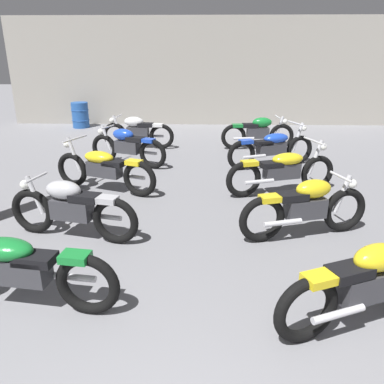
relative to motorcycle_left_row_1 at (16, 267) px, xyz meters
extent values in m
cube|color=#9E998E|center=(1.73, 10.65, 1.35)|extent=(13.28, 0.24, 3.60)
torus|color=black|center=(0.76, -0.11, -0.12)|extent=(0.68, 0.20, 0.67)
cube|color=#38383D|center=(0.01, 0.00, -0.02)|extent=(0.69, 0.33, 0.28)
ellipsoid|color=#197F33|center=(-0.09, 0.01, 0.20)|extent=(0.64, 0.40, 0.22)
cube|color=black|center=(0.23, -0.03, 0.12)|extent=(0.43, 0.29, 0.10)
cube|color=#197F33|center=(0.66, -0.09, 0.18)|extent=(0.30, 0.24, 0.08)
cylinder|color=silver|center=(0.53, 0.06, -0.14)|extent=(0.55, 0.15, 0.07)
torus|color=black|center=(-0.57, 1.71, -0.12)|extent=(0.68, 0.26, 0.67)
torus|color=black|center=(0.70, 1.42, -0.12)|extent=(0.68, 0.26, 0.67)
cylinder|color=silver|center=(-0.49, 1.69, 0.14)|extent=(0.25, 0.12, 0.56)
cube|color=#38383D|center=(0.07, 1.56, -0.02)|extent=(0.61, 0.36, 0.28)
ellipsoid|color=#B7B7BC|center=(-0.03, 1.58, 0.26)|extent=(0.57, 0.39, 0.26)
cube|color=black|center=(0.28, 1.51, 0.18)|extent=(0.44, 0.32, 0.10)
cube|color=#B7B7BC|center=(0.60, 1.44, 0.18)|extent=(0.32, 0.26, 0.08)
cylinder|color=silver|center=(-0.43, 1.68, 0.40)|extent=(0.14, 0.48, 0.04)
sphere|color=white|center=(-0.62, 1.72, 0.28)|extent=(0.14, 0.14, 0.14)
cylinder|color=silver|center=(0.49, 1.60, -0.14)|extent=(0.55, 0.19, 0.07)
torus|color=black|center=(-0.65, 3.77, -0.12)|extent=(0.66, 0.34, 0.67)
torus|color=black|center=(0.74, 3.23, -0.12)|extent=(0.66, 0.34, 0.67)
cylinder|color=silver|center=(-0.58, 3.74, 0.19)|extent=(0.28, 0.16, 0.66)
cube|color=#38383D|center=(0.05, 3.50, -0.02)|extent=(0.70, 0.46, 0.28)
ellipsoid|color=yellow|center=(-0.05, 3.54, 0.20)|extent=(0.68, 0.51, 0.22)
cube|color=black|center=(0.25, 3.42, 0.12)|extent=(0.46, 0.37, 0.10)
cube|color=yellow|center=(0.65, 3.26, 0.18)|extent=(0.33, 0.29, 0.08)
cylinder|color=silver|center=(-0.52, 3.72, 0.50)|extent=(0.28, 0.65, 0.04)
sphere|color=white|center=(-0.71, 3.79, 0.38)|extent=(0.14, 0.14, 0.14)
cylinder|color=silver|center=(0.56, 3.44, -0.14)|extent=(0.54, 0.26, 0.07)
torus|color=black|center=(-0.45, 5.49, -0.12)|extent=(0.66, 0.35, 0.67)
torus|color=black|center=(0.76, 5.01, -0.12)|extent=(0.66, 0.35, 0.67)
cylinder|color=silver|center=(-0.38, 5.46, 0.14)|extent=(0.25, 0.16, 0.56)
cube|color=#38383D|center=(0.15, 5.25, -0.02)|extent=(0.62, 0.44, 0.28)
ellipsoid|color=blue|center=(0.06, 5.29, 0.26)|extent=(0.59, 0.45, 0.26)
cube|color=black|center=(0.36, 5.17, 0.18)|extent=(0.46, 0.37, 0.10)
cube|color=blue|center=(0.66, 5.05, 0.18)|extent=(0.33, 0.29, 0.08)
cylinder|color=silver|center=(-0.32, 5.44, 0.40)|extent=(0.21, 0.46, 0.04)
sphere|color=white|center=(-0.51, 5.51, 0.28)|extent=(0.14, 0.14, 0.14)
cylinder|color=silver|center=(0.57, 5.22, -0.14)|extent=(0.54, 0.27, 0.07)
torus|color=black|center=(-0.53, 7.01, -0.12)|extent=(0.68, 0.18, 0.67)
torus|color=black|center=(0.76, 6.88, -0.12)|extent=(0.68, 0.18, 0.67)
cylinder|color=silver|center=(-0.45, 7.01, 0.14)|extent=(0.25, 0.09, 0.56)
cube|color=#38383D|center=(0.12, 6.95, -0.02)|extent=(0.59, 0.30, 0.28)
ellipsoid|color=white|center=(0.02, 6.96, 0.26)|extent=(0.55, 0.33, 0.26)
cube|color=black|center=(0.34, 6.92, 0.18)|extent=(0.42, 0.28, 0.10)
cube|color=white|center=(0.66, 6.89, 0.18)|extent=(0.30, 0.23, 0.08)
cylinder|color=silver|center=(-0.39, 7.00, 0.40)|extent=(0.09, 0.48, 0.04)
sphere|color=white|center=(-0.59, 7.02, 0.28)|extent=(0.14, 0.14, 0.14)
cylinder|color=silver|center=(0.53, 7.04, -0.14)|extent=(0.55, 0.13, 0.07)
torus|color=black|center=(2.83, -0.44, -0.12)|extent=(0.66, 0.36, 0.67)
cube|color=#38383D|center=(3.43, -0.19, -0.02)|extent=(0.62, 0.44, 0.28)
ellipsoid|color=yellow|center=(3.52, -0.15, 0.26)|extent=(0.59, 0.46, 0.26)
cube|color=black|center=(3.22, -0.28, 0.18)|extent=(0.46, 0.38, 0.10)
cube|color=yellow|center=(2.92, -0.40, 0.18)|extent=(0.34, 0.29, 0.08)
cylinder|color=silver|center=(3.11, -0.46, -0.14)|extent=(0.53, 0.28, 0.07)
torus|color=black|center=(3.95, 1.89, -0.12)|extent=(0.67, 0.29, 0.67)
torus|color=black|center=(2.70, 1.52, -0.12)|extent=(0.67, 0.29, 0.67)
cylinder|color=silver|center=(3.87, 1.87, 0.14)|extent=(0.25, 0.14, 0.56)
cube|color=#38383D|center=(3.33, 1.71, -0.02)|extent=(0.62, 0.39, 0.28)
ellipsoid|color=yellow|center=(3.42, 1.73, 0.26)|extent=(0.58, 0.42, 0.26)
cube|color=black|center=(3.12, 1.64, 0.18)|extent=(0.45, 0.34, 0.10)
cube|color=yellow|center=(2.80, 1.55, 0.18)|extent=(0.33, 0.27, 0.08)
cylinder|color=silver|center=(3.82, 1.85, 0.40)|extent=(0.17, 0.47, 0.04)
sphere|color=white|center=(4.01, 1.91, 0.28)|extent=(0.14, 0.14, 0.14)
cylinder|color=silver|center=(2.98, 1.47, -0.14)|extent=(0.55, 0.22, 0.07)
torus|color=black|center=(4.05, 3.70, -0.12)|extent=(0.67, 0.30, 0.67)
torus|color=black|center=(2.62, 3.26, -0.12)|extent=(0.67, 0.30, 0.67)
cylinder|color=silver|center=(3.97, 3.68, 0.19)|extent=(0.28, 0.15, 0.66)
cube|color=#38383D|center=(3.33, 3.48, -0.02)|extent=(0.70, 0.42, 0.28)
ellipsoid|color=yellow|center=(3.43, 3.51, 0.20)|extent=(0.67, 0.48, 0.22)
cube|color=black|center=(3.12, 3.42, 0.12)|extent=(0.45, 0.35, 0.10)
cube|color=yellow|center=(2.71, 3.29, 0.18)|extent=(0.33, 0.27, 0.08)
cylinder|color=silver|center=(3.92, 3.66, 0.50)|extent=(0.24, 0.66, 0.04)
sphere|color=white|center=(4.11, 3.72, 0.38)|extent=(0.14, 0.14, 0.14)
cylinder|color=silver|center=(2.89, 3.21, -0.14)|extent=(0.55, 0.23, 0.07)
torus|color=black|center=(4.13, 5.51, -0.12)|extent=(0.66, 0.35, 0.67)
torus|color=black|center=(2.73, 4.96, -0.12)|extent=(0.66, 0.35, 0.67)
cylinder|color=silver|center=(4.05, 5.48, 0.19)|extent=(0.28, 0.16, 0.66)
cube|color=#38383D|center=(3.43, 5.23, -0.02)|extent=(0.70, 0.46, 0.28)
ellipsoid|color=blue|center=(3.52, 5.27, 0.20)|extent=(0.68, 0.52, 0.22)
cube|color=black|center=(3.22, 5.15, 0.12)|extent=(0.46, 0.37, 0.10)
cube|color=blue|center=(2.82, 5.00, 0.18)|extent=(0.33, 0.29, 0.08)
cylinder|color=silver|center=(4.00, 5.46, 0.50)|extent=(0.28, 0.65, 0.04)
sphere|color=white|center=(4.18, 5.53, 0.38)|extent=(0.14, 0.14, 0.14)
cylinder|color=silver|center=(3.01, 4.93, -0.14)|extent=(0.54, 0.26, 0.07)
torus|color=black|center=(3.99, 7.00, -0.12)|extent=(0.68, 0.17, 0.67)
torus|color=black|center=(2.69, 6.88, -0.12)|extent=(0.68, 0.17, 0.67)
cylinder|color=silver|center=(3.91, 7.00, 0.14)|extent=(0.25, 0.09, 0.56)
cube|color=#38383D|center=(3.34, 6.94, -0.02)|extent=(0.59, 0.29, 0.28)
ellipsoid|color=#197F33|center=(3.44, 6.95, 0.26)|extent=(0.54, 0.33, 0.26)
cube|color=black|center=(3.12, 6.92, 0.18)|extent=(0.42, 0.28, 0.10)
cube|color=#197F33|center=(2.79, 6.89, 0.18)|extent=(0.30, 0.22, 0.08)
cylinder|color=silver|center=(3.85, 6.99, 0.40)|extent=(0.08, 0.48, 0.04)
sphere|color=white|center=(4.05, 7.01, 0.28)|extent=(0.14, 0.14, 0.14)
cylinder|color=silver|center=(2.95, 6.78, -0.14)|extent=(0.55, 0.12, 0.07)
cylinder|color=#23519E|center=(-2.34, 9.84, -0.03)|extent=(0.56, 0.56, 0.85)
torus|color=#23519E|center=(-2.34, 9.84, 0.14)|extent=(0.59, 0.59, 0.03)
torus|color=#23519E|center=(-2.34, 9.84, -0.20)|extent=(0.59, 0.59, 0.03)
camera|label=1|loc=(1.89, -3.35, 2.07)|focal=36.19mm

